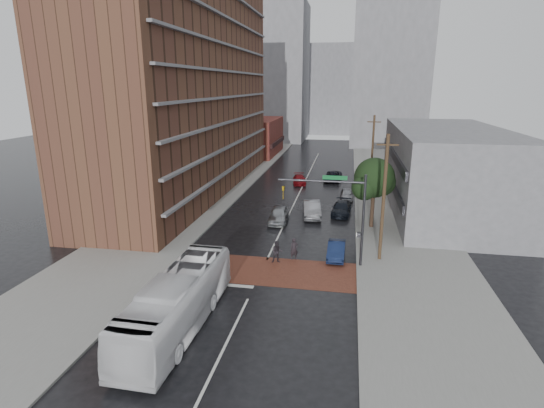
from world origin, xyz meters
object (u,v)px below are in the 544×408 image
at_px(car_parked_near, 336,250).
at_px(car_parked_mid, 341,208).
at_px(transit_bus, 178,302).
at_px(pedestrian_b, 277,252).
at_px(pedestrian_a, 294,249).
at_px(car_travel_c, 299,180).
at_px(suv_travel, 333,176).
at_px(car_parked_far, 347,194).
at_px(car_travel_b, 312,209).
at_px(car_travel_a, 279,215).

height_order(car_parked_near, car_parked_mid, car_parked_mid).
xyz_separation_m(transit_bus, pedestrian_b, (3.99, 10.10, -0.72)).
xyz_separation_m(transit_bus, car_parked_mid, (8.64, 23.94, -0.94)).
bearing_deg(pedestrian_a, transit_bus, -139.60).
relative_size(transit_bus, car_travel_c, 2.72).
height_order(suv_travel, car_parked_near, suv_travel).
xyz_separation_m(car_parked_near, car_parked_far, (0.61, 18.44, -0.00)).
relative_size(pedestrian_a, pedestrian_b, 1.01).
xyz_separation_m(car_travel_b, suv_travel, (1.43, 17.85, -0.15)).
height_order(transit_bus, suv_travel, transit_bus).
height_order(pedestrian_a, car_parked_far, pedestrian_a).
bearing_deg(transit_bus, car_travel_a, 84.14).
distance_m(pedestrian_b, car_parked_far, 20.92).
bearing_deg(car_travel_c, car_travel_a, -99.34).
height_order(suv_travel, car_parked_far, suv_travel).
height_order(transit_bus, car_travel_c, transit_bus).
height_order(pedestrian_a, car_travel_b, pedestrian_a).
bearing_deg(car_travel_b, car_parked_far, 57.41).
bearing_deg(suv_travel, car_parked_mid, -79.51).
xyz_separation_m(pedestrian_a, car_parked_far, (3.90, 19.44, -0.25)).
height_order(pedestrian_a, suv_travel, pedestrian_a).
relative_size(transit_bus, suv_travel, 2.39).
bearing_deg(suv_travel, pedestrian_b, -90.83).
distance_m(suv_travel, car_parked_near, 28.53).
relative_size(transit_bus, car_parked_far, 3.07).
xyz_separation_m(pedestrian_a, car_travel_c, (-2.73, 26.71, -0.28)).
bearing_deg(car_travel_a, pedestrian_a, -75.91).
bearing_deg(car_travel_c, car_parked_mid, -75.01).
relative_size(car_travel_b, car_travel_c, 1.18).
xyz_separation_m(suv_travel, car_parked_mid, (1.62, -16.49, 0.00)).
distance_m(pedestrian_b, car_travel_b, 12.57).
xyz_separation_m(transit_bus, car_travel_b, (5.58, 22.57, -0.78)).
xyz_separation_m(car_travel_a, car_parked_mid, (6.20, 3.82, -0.11)).
bearing_deg(car_parked_mid, car_travel_a, -143.75).
bearing_deg(car_travel_a, car_travel_c, 87.03).
bearing_deg(suv_travel, car_parked_far, -73.29).
xyz_separation_m(pedestrian_b, car_travel_b, (1.60, 12.47, -0.06)).
bearing_deg(car_travel_c, car_parked_near, -85.98).
bearing_deg(car_parked_near, pedestrian_b, -157.06).
distance_m(pedestrian_a, car_parked_near, 3.45).
bearing_deg(car_parked_near, car_parked_far, 88.93).
distance_m(pedestrian_a, car_travel_c, 26.85).
bearing_deg(transit_bus, pedestrian_a, 65.52).
bearing_deg(car_parked_far, car_travel_a, -124.24).
bearing_deg(car_travel_a, transit_bus, -99.69).
height_order(pedestrian_a, car_parked_near, pedestrian_a).
height_order(car_travel_b, car_travel_c, car_travel_b).
bearing_deg(car_travel_b, transit_bus, -112.09).
bearing_deg(car_travel_a, car_travel_b, 35.10).
distance_m(pedestrian_a, pedestrian_b, 1.49).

